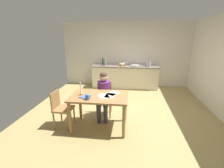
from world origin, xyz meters
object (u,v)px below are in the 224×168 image
at_px(wine_glass_by_kettle, 124,62).
at_px(sink_unit, 135,65).
at_px(stovetop_kettle, 149,64).
at_px(teacup_on_counter, 122,65).
at_px(person_seated, 104,92).
at_px(wine_glass_near_sink, 127,63).
at_px(coffee_mug, 87,97).
at_px(dining_table, 99,101).
at_px(bottle_vinegar, 105,62).
at_px(book_magazine, 85,96).
at_px(chair_side_empty, 61,107).
at_px(candlestick, 81,91).
at_px(bottle_oil, 103,62).
at_px(chair_at_table, 104,97).
at_px(mixing_bowl, 122,64).

bearing_deg(wine_glass_by_kettle, sink_unit, -18.17).
relative_size(stovetop_kettle, teacup_on_counter, 1.89).
distance_m(person_seated, wine_glass_near_sink, 2.76).
bearing_deg(coffee_mug, dining_table, 53.83).
height_order(bottle_vinegar, stovetop_kettle, bottle_vinegar).
distance_m(dining_table, book_magazine, 0.34).
bearing_deg(wine_glass_near_sink, person_seated, -100.35).
distance_m(dining_table, chair_side_empty, 0.92).
xyz_separation_m(bottle_vinegar, stovetop_kettle, (1.71, 0.07, -0.04)).
height_order(candlestick, book_magazine, candlestick).
relative_size(bottle_vinegar, wine_glass_near_sink, 2.07).
xyz_separation_m(sink_unit, bottle_oil, (-1.31, 0.03, 0.11)).
bearing_deg(chair_side_empty, bottle_vinegar, 79.79).
height_order(chair_at_table, bottle_vinegar, bottle_vinegar).
distance_m(sink_unit, wine_glass_by_kettle, 0.48).
distance_m(candlestick, mixing_bowl, 3.19).
relative_size(sink_unit, mixing_bowl, 1.44).
xyz_separation_m(dining_table, mixing_bowl, (0.32, 3.08, 0.29)).
height_order(dining_table, bottle_oil, bottle_oil).
height_order(coffee_mug, stovetop_kettle, stovetop_kettle).
bearing_deg(mixing_bowl, bottle_vinegar, -170.33).
relative_size(book_magazine, stovetop_kettle, 1.02).
xyz_separation_m(candlestick, bottle_oil, (-0.06, 3.10, 0.16)).
relative_size(coffee_mug, sink_unit, 0.31).
xyz_separation_m(chair_at_table, wine_glass_by_kettle, (0.39, 2.55, 0.51)).
relative_size(sink_unit, wine_glass_by_kettle, 2.34).
bearing_deg(coffee_mug, stovetop_kettle, 64.84).
bearing_deg(coffee_mug, candlestick, 131.07).
distance_m(dining_table, teacup_on_counter, 2.93).
relative_size(chair_at_table, sink_unit, 2.44).
height_order(dining_table, person_seated, person_seated).
xyz_separation_m(dining_table, bottle_vinegar, (-0.35, 2.97, 0.37)).
bearing_deg(dining_table, bottle_vinegar, 96.67).
bearing_deg(wine_glass_by_kettle, bottle_oil, -172.25).
bearing_deg(chair_side_empty, bottle_oil, 82.28).
bearing_deg(candlestick, bottle_oil, 91.06).
xyz_separation_m(stovetop_kettle, wine_glass_by_kettle, (-0.97, 0.15, 0.01)).
distance_m(sink_unit, mixing_bowl, 0.52).
relative_size(dining_table, stovetop_kettle, 5.74).
xyz_separation_m(coffee_mug, candlestick, (-0.22, 0.25, 0.03)).
bearing_deg(person_seated, sink_unit, 71.93).
relative_size(sink_unit, bottle_vinegar, 1.13).
relative_size(chair_at_table, wine_glass_by_kettle, 5.71).
bearing_deg(bottle_vinegar, person_seated, -81.83).
distance_m(coffee_mug, stovetop_kettle, 3.66).
relative_size(coffee_mug, candlestick, 0.38).
bearing_deg(chair_side_empty, dining_table, 3.87).
relative_size(person_seated, candlestick, 4.05).
height_order(bottle_vinegar, wine_glass_near_sink, bottle_vinegar).
height_order(chair_at_table, bottle_oil, bottle_oil).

